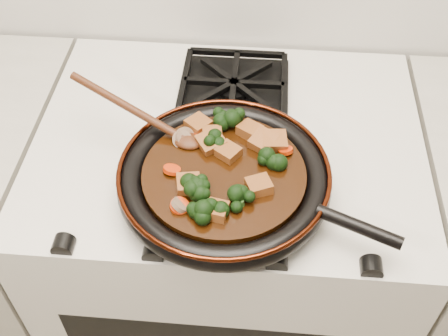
{
  "coord_description": "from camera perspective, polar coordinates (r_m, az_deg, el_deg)",
  "views": [
    {
      "loc": [
        0.06,
        0.91,
        1.67
      ],
      "look_at": [
        0.0,
        1.55,
        0.97
      ],
      "focal_mm": 45.0,
      "sensor_mm": 36.0,
      "label": 1
    }
  ],
  "objects": [
    {
      "name": "broccoli_floret_3",
      "position": [
        1.03,
        1.43,
        4.88
      ],
      "size": [
        0.07,
        0.07,
        0.07
      ],
      "primitive_type": null,
      "rotation": [
        0.22,
        0.14,
        3.08
      ],
      "color": "black",
      "rests_on": "braising_sauce"
    },
    {
      "name": "skillet",
      "position": [
        0.97,
        0.1,
        -1.08
      ],
      "size": [
        0.47,
        0.37,
        0.05
      ],
      "rotation": [
        0.0,
        0.0,
        -0.41
      ],
      "color": "black",
      "rests_on": "burner_grate_front"
    },
    {
      "name": "broccoli_floret_6",
      "position": [
        0.92,
        -3.08,
        -1.94
      ],
      "size": [
        0.09,
        0.08,
        0.06
      ],
      "primitive_type": null,
      "rotation": [
        0.04,
        0.18,
        0.68
      ],
      "color": "black",
      "rests_on": "braising_sauce"
    },
    {
      "name": "stove",
      "position": [
        1.45,
        0.36,
        -9.62
      ],
      "size": [
        0.76,
        0.6,
        0.9
      ],
      "primitive_type": "cube",
      "color": "beige",
      "rests_on": "ground"
    },
    {
      "name": "broccoli_floret_2",
      "position": [
        0.9,
        1.74,
        -3.42
      ],
      "size": [
        0.07,
        0.06,
        0.06
      ],
      "primitive_type": null,
      "rotation": [
        -0.01,
        -0.16,
        0.05
      ],
      "color": "black",
      "rests_on": "braising_sauce"
    },
    {
      "name": "broccoli_floret_7",
      "position": [
        0.97,
        4.85,
        0.86
      ],
      "size": [
        0.09,
        0.08,
        0.06
      ],
      "primitive_type": null,
      "rotation": [
        -0.2,
        0.09,
        2.07
      ],
      "color": "black",
      "rests_on": "braising_sauce"
    },
    {
      "name": "mushroom_slice_2",
      "position": [
        0.9,
        -4.48,
        -3.79
      ],
      "size": [
        0.04,
        0.04,
        0.03
      ],
      "primitive_type": "cylinder",
      "rotation": [
        0.71,
        0.0,
        2.04
      ],
      "color": "#7D5F48",
      "rests_on": "braising_sauce"
    },
    {
      "name": "wooden_spoon",
      "position": [
        1.02,
        -7.17,
        4.7
      ],
      "size": [
        0.15,
        0.08,
        0.24
      ],
      "rotation": [
        0.0,
        0.0,
        2.77
      ],
      "color": "#421E0E",
      "rests_on": "braising_sauce"
    },
    {
      "name": "tofu_cube_0",
      "position": [
        1.03,
        -2.63,
        4.4
      ],
      "size": [
        0.05,
        0.05,
        0.02
      ],
      "primitive_type": "cube",
      "rotation": [
        0.01,
        0.04,
        0.86
      ],
      "color": "brown",
      "rests_on": "braising_sauce"
    },
    {
      "name": "broccoli_floret_9",
      "position": [
        0.99,
        -1.15,
        2.57
      ],
      "size": [
        0.08,
        0.08,
        0.06
      ],
      "primitive_type": null,
      "rotation": [
        0.15,
        -0.17,
        2.02
      ],
      "color": "black",
      "rests_on": "braising_sauce"
    },
    {
      "name": "carrot_coin_2",
      "position": [
        0.96,
        -5.32,
        -0.17
      ],
      "size": [
        0.03,
        0.03,
        0.02
      ],
      "primitive_type": "cylinder",
      "rotation": [
        -0.32,
        0.19,
        0.0
      ],
      "color": "#B72805",
      "rests_on": "braising_sauce"
    },
    {
      "name": "mushroom_slice_1",
      "position": [
        1.01,
        -3.98,
        3.11
      ],
      "size": [
        0.05,
        0.05,
        0.03
      ],
      "primitive_type": "cylinder",
      "rotation": [
        0.82,
        0.0,
        0.98
      ],
      "color": "#7D5F48",
      "rests_on": "braising_sauce"
    },
    {
      "name": "burner_grate_back",
      "position": [
        1.19,
        1.01,
        8.32
      ],
      "size": [
        0.23,
        0.23,
        0.03
      ],
      "primitive_type": null,
      "color": "black",
      "rests_on": "stove"
    },
    {
      "name": "tofu_cube_4",
      "position": [
        0.89,
        -0.74,
        -4.36
      ],
      "size": [
        0.04,
        0.04,
        0.02
      ],
      "primitive_type": "cube",
      "rotation": [
        -0.01,
        0.1,
        1.38
      ],
      "color": "brown",
      "rests_on": "braising_sauce"
    },
    {
      "name": "carrot_coin_1",
      "position": [
        1.01,
        -2.61,
        3.28
      ],
      "size": [
        0.03,
        0.03,
        0.02
      ],
      "primitive_type": "cylinder",
      "rotation": [
        -0.32,
        -0.03,
        0.0
      ],
      "color": "#B72805",
      "rests_on": "braising_sauce"
    },
    {
      "name": "tofu_cube_9",
      "position": [
        1.0,
        5.11,
        2.68
      ],
      "size": [
        0.05,
        0.05,
        0.03
      ],
      "primitive_type": "cube",
      "rotation": [
        0.11,
        0.06,
        0.14
      ],
      "color": "brown",
      "rests_on": "braising_sauce"
    },
    {
      "name": "carrot_coin_0",
      "position": [
        0.91,
        -4.53,
        -3.88
      ],
      "size": [
        0.03,
        0.03,
        0.02
      ],
      "primitive_type": "cylinder",
      "rotation": [
        0.15,
        0.26,
        0.0
      ],
      "color": "#B72805",
      "rests_on": "braising_sauce"
    },
    {
      "name": "tofu_cube_6",
      "position": [
        0.98,
        0.43,
        1.58
      ],
      "size": [
        0.05,
        0.05,
        0.02
      ],
      "primitive_type": "cube",
      "rotation": [
        -0.02,
        -0.0,
        2.52
      ],
      "color": "brown",
      "rests_on": "braising_sauce"
    },
    {
      "name": "tofu_cube_5",
      "position": [
        1.0,
        4.01,
        2.65
      ],
      "size": [
        0.06,
        0.06,
        0.03
      ],
      "primitive_type": "cube",
      "rotation": [
        0.09,
        -0.12,
        1.03
      ],
      "color": "brown",
      "rests_on": "braising_sauce"
    },
    {
      "name": "carrot_coin_3",
      "position": [
        0.99,
        6.28,
        1.78
      ],
      "size": [
        0.03,
        0.03,
        0.02
      ],
      "primitive_type": "cylinder",
      "rotation": [
        -0.28,
        -0.22,
        0.0
      ],
      "color": "#B72805",
      "rests_on": "braising_sauce"
    },
    {
      "name": "tofu_cube_1",
      "position": [
        0.93,
        -3.63,
        -1.69
      ],
      "size": [
        0.05,
        0.05,
        0.03
      ],
      "primitive_type": "cube",
      "rotation": [
        0.07,
        -0.06,
        1.78
      ],
      "color": "brown",
      "rests_on": "braising_sauce"
    },
    {
      "name": "tofu_cube_7",
      "position": [
        1.0,
        -1.21,
        3.19
      ],
      "size": [
        0.04,
        0.05,
        0.03
      ],
      "primitive_type": "cube",
      "rotation": [
        0.05,
        -0.05,
        1.74
      ],
      "color": "brown",
      "rests_on": "braising_sauce"
    },
    {
      "name": "burner_grate_front",
      "position": [
        0.99,
        -0.16,
        -1.95
      ],
      "size": [
        0.23,
        0.23,
        0.03
      ],
      "primitive_type": null,
      "color": "black",
      "rests_on": "stove"
    },
    {
      "name": "tofu_cube_2",
      "position": [
        1.02,
        2.62,
        3.81
      ],
      "size": [
        0.05,
        0.05,
        0.03
      ],
      "primitive_type": "cube",
      "rotation": [
        0.08,
        0.07,
        2.52
      ],
      "color": "brown",
      "rests_on": "braising_sauce"
    },
    {
      "name": "broccoli_floret_5",
      "position": [
        0.89,
        -1.24,
        -4.58
      ],
      "size": [
        0.08,
        0.08,
        0.06
      ],
      "primitive_type": null,
      "rotation": [
        0.13,
        -0.09,
        2.04
      ],
      "color": "black",
      "rests_on": "braising_sauce"
    },
    {
      "name": "tofu_cube_3",
      "position": [
        0.99,
        -1.32,
        2.6
      ],
      "size": [
        0.06,
        0.06,
        0.03
      ],
      "primitive_type": "cube",
      "rotation": [
        -0.11,
        -0.1,
        2.18
      ],
      "color": "brown",
      "rests_on": "braising_sauce"
    },
    {
      "name": "tofu_cube_8",
      "position": [
        0.93,
        3.58,
        -1.84
      ],
      "size": [
        0.05,
        0.05,
        0.02
      ],
      "primitive_type": "cube",
      "rotation": [
        -0.04,
        0.07,
        1.95
      ],
      "color": "brown",
      "rests_on": "braising_sauce"
    },
    {
      "name": "mushroom_slice_0",
      "position": [
        1.0,
        -4.29,
        2.91
      ],
      "size": [
        0.04,
        0.04,
        0.03
      ],
      "primitive_type": "cylinder",
      "rotation": [
        0.76,
        0.0,
        0.26
      ],
      "color": "#7D5F48",
      "rests_on": "braising_sauce"
    },
    {
      "name": "broccoli_floret_8",
      "position": [
        0.92,
        -3.1,
        -2.13
      ],
      "size": [
        0.08,
        0.07,
        0.06
      ],
      "primitive_type": null,
      "rotation": [
        -0.05,
        0.09,
        2.92
      ],
      "color": "black",
      "rests_on": "braising_sauce"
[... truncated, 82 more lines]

